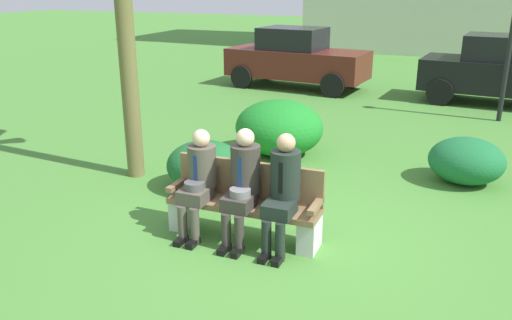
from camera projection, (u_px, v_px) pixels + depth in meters
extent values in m
plane|color=#457F32|center=(279.00, 235.00, 6.36)|extent=(80.00, 80.00, 0.00)
cube|color=brown|center=(243.00, 205.00, 6.18)|extent=(1.83, 0.44, 0.07)
cube|color=brown|center=(249.00, 179.00, 6.27)|extent=(1.83, 0.06, 0.45)
cube|color=brown|center=(178.00, 184.00, 6.45)|extent=(0.08, 0.44, 0.06)
cube|color=brown|center=(316.00, 206.00, 5.83)|extent=(0.08, 0.44, 0.06)
cube|color=silver|center=(183.00, 212.00, 6.54)|extent=(0.20, 0.37, 0.38)
cube|color=silver|center=(310.00, 234.00, 5.97)|extent=(0.20, 0.37, 0.38)
cube|color=#4C473D|center=(195.00, 195.00, 6.19)|extent=(0.32, 0.38, 0.16)
cylinder|color=#4C473D|center=(183.00, 224.00, 6.15)|extent=(0.11, 0.11, 0.45)
cylinder|color=#4C473D|center=(195.00, 226.00, 6.09)|extent=(0.11, 0.11, 0.45)
cube|color=black|center=(181.00, 241.00, 6.15)|extent=(0.09, 0.22, 0.07)
cube|color=black|center=(193.00, 243.00, 6.10)|extent=(0.09, 0.22, 0.07)
cylinder|color=#4C473D|center=(202.00, 166.00, 6.26)|extent=(0.34, 0.34, 0.50)
cube|color=navy|center=(195.00, 169.00, 6.11)|extent=(0.05, 0.01, 0.32)
sphere|color=beige|center=(201.00, 138.00, 6.15)|extent=(0.21, 0.21, 0.21)
cylinder|color=#4D4D4D|center=(194.00, 186.00, 6.13)|extent=(0.24, 0.24, 0.09)
cube|color=#38332D|center=(239.00, 202.00, 5.99)|extent=(0.32, 0.38, 0.16)
cylinder|color=#38332D|center=(226.00, 232.00, 5.95)|extent=(0.11, 0.11, 0.45)
cylinder|color=#38332D|center=(239.00, 234.00, 5.89)|extent=(0.11, 0.11, 0.45)
cube|color=black|center=(224.00, 249.00, 5.96)|extent=(0.09, 0.22, 0.07)
cube|color=black|center=(237.00, 252.00, 5.90)|extent=(0.09, 0.22, 0.07)
cylinder|color=#38332D|center=(245.00, 169.00, 6.05)|extent=(0.34, 0.34, 0.56)
cube|color=navy|center=(240.00, 172.00, 5.90)|extent=(0.05, 0.01, 0.36)
sphere|color=beige|center=(245.00, 138.00, 5.93)|extent=(0.21, 0.21, 0.21)
cylinder|color=slate|center=(240.00, 193.00, 5.92)|extent=(0.24, 0.24, 0.09)
cube|color=#1E2823|center=(279.00, 208.00, 5.82)|extent=(0.32, 0.38, 0.16)
cylinder|color=#1E2823|center=(266.00, 239.00, 5.78)|extent=(0.11, 0.11, 0.45)
cylinder|color=#1E2823|center=(280.00, 242.00, 5.72)|extent=(0.11, 0.11, 0.45)
cube|color=black|center=(264.00, 257.00, 5.79)|extent=(0.09, 0.22, 0.07)
cube|color=black|center=(278.00, 260.00, 5.73)|extent=(0.09, 0.22, 0.07)
cylinder|color=#1E2823|center=(285.00, 175.00, 5.88)|extent=(0.34, 0.34, 0.56)
cube|color=black|center=(281.00, 178.00, 5.73)|extent=(0.05, 0.01, 0.36)
sphere|color=tan|center=(286.00, 143.00, 5.76)|extent=(0.21, 0.21, 0.21)
cylinder|color=brown|center=(126.00, 32.00, 7.64)|extent=(0.26, 0.26, 4.40)
ellipsoid|color=#1B7D25|center=(279.00, 128.00, 9.19)|extent=(1.55, 1.42, 0.97)
ellipsoid|color=#195928|center=(206.00, 166.00, 7.66)|extent=(1.16, 1.06, 0.72)
ellipsoid|color=#1B6534|center=(466.00, 161.00, 7.92)|extent=(1.11, 1.02, 0.70)
cube|color=#591E19|center=(297.00, 63.00, 14.89)|extent=(4.05, 1.98, 0.76)
cube|color=black|center=(293.00, 38.00, 14.74)|extent=(1.84, 1.54, 0.60)
cylinder|color=black|center=(352.00, 76.00, 15.05)|extent=(0.65, 0.21, 0.64)
cylinder|color=black|center=(332.00, 85.00, 13.75)|extent=(0.65, 0.21, 0.64)
cylinder|color=black|center=(267.00, 69.00, 16.28)|extent=(0.65, 0.21, 0.64)
cylinder|color=black|center=(242.00, 77.00, 14.98)|extent=(0.65, 0.21, 0.64)
cube|color=black|center=(505.00, 76.00, 12.84)|extent=(4.04, 1.95, 0.76)
cube|color=black|center=(503.00, 48.00, 12.68)|extent=(1.83, 1.53, 0.60)
cylinder|color=black|center=(450.00, 82.00, 14.21)|extent=(0.65, 0.21, 0.64)
cylinder|color=black|center=(440.00, 92.00, 12.91)|extent=(0.65, 0.21, 0.64)
cylinder|color=black|center=(510.00, 47.00, 11.05)|extent=(0.10, 0.10, 3.18)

